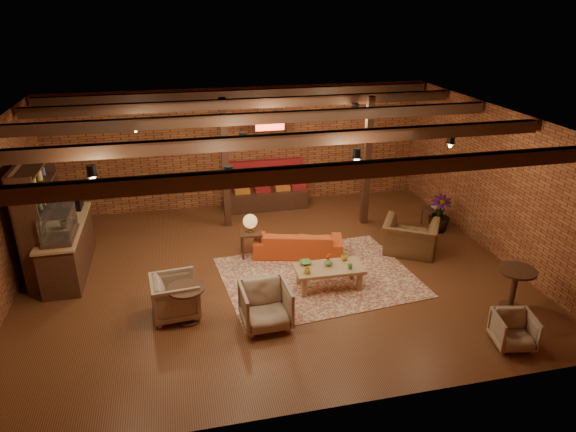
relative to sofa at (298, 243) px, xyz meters
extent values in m
plane|color=#412010|center=(-0.74, -0.65, -0.28)|extent=(10.00, 10.00, 0.00)
cube|color=black|center=(-0.74, -0.65, 2.92)|extent=(10.00, 8.00, 0.02)
cube|color=brown|center=(-0.74, 3.35, 1.32)|extent=(10.00, 0.02, 3.20)
cube|color=brown|center=(-0.74, -4.65, 1.32)|extent=(10.00, 0.02, 3.20)
cube|color=brown|center=(4.26, -0.65, 1.32)|extent=(0.02, 8.00, 3.20)
cylinder|color=black|center=(-0.74, 0.95, 2.57)|extent=(9.60, 0.12, 0.12)
cube|color=#321A10|center=(-1.34, 1.95, 1.32)|extent=(0.16, 0.16, 3.20)
cube|color=#321A10|center=(2.06, 1.35, 1.32)|extent=(0.16, 0.16, 3.20)
imported|color=#337F33|center=(-4.74, 0.55, 0.94)|extent=(0.35, 0.39, 0.30)
cube|color=red|center=(-0.14, 2.45, 2.07)|extent=(0.86, 0.06, 0.30)
cube|color=maroon|center=(0.16, -1.09, -0.28)|extent=(4.09, 3.28, 0.01)
imported|color=#C1431A|center=(0.00, 0.00, 0.00)|extent=(2.08, 1.25, 0.57)
cube|color=olive|center=(0.25, -1.52, 0.14)|extent=(1.35, 0.69, 0.06)
cube|color=olive|center=(-0.31, -1.74, -0.09)|extent=(0.09, 0.09, 0.40)
cube|color=olive|center=(0.80, -1.77, -0.09)|extent=(0.09, 0.09, 0.40)
cube|color=olive|center=(-0.30, -1.27, -0.09)|extent=(0.09, 0.09, 0.40)
cube|color=olive|center=(0.81, -1.30, -0.09)|extent=(0.09, 0.09, 0.40)
imported|color=gold|center=(-0.24, -1.67, 0.23)|extent=(0.14, 0.14, 0.10)
imported|color=#559041|center=(0.62, -1.69, 0.23)|extent=(0.11, 0.11, 0.10)
imported|color=gold|center=(0.63, -1.31, 0.23)|extent=(0.14, 0.14, 0.10)
imported|color=#559041|center=(-0.18, -1.30, 0.20)|extent=(0.24, 0.24, 0.06)
imported|color=#559041|center=(0.25, -1.47, 0.24)|extent=(0.13, 0.13, 0.13)
sphere|color=#B02D12|center=(0.25, -1.47, 0.38)|extent=(0.10, 0.10, 0.10)
cube|color=#321A10|center=(-1.04, 0.17, 0.28)|extent=(0.50, 0.50, 0.05)
cylinder|color=#321A10|center=(-1.04, 0.17, -0.01)|extent=(0.04, 0.04, 0.54)
cylinder|color=olive|center=(-1.04, 0.17, 0.31)|extent=(0.16, 0.16, 0.02)
cylinder|color=olive|center=(-1.04, 0.17, 0.39)|extent=(0.05, 0.05, 0.23)
sphere|color=orange|center=(-1.04, 0.17, 0.55)|extent=(0.32, 0.32, 0.32)
cylinder|color=#321A10|center=(-2.52, -2.08, 0.38)|extent=(0.66, 0.66, 0.04)
cylinder|color=#321A10|center=(-2.52, -2.08, 0.05)|extent=(0.09, 0.09, 0.64)
cylinder|color=#321A10|center=(-2.52, -2.08, -0.27)|extent=(0.40, 0.40, 0.04)
imported|color=tan|center=(-2.71, -1.83, 0.13)|extent=(0.83, 0.88, 0.84)
imported|color=tan|center=(-1.20, -2.48, 0.14)|extent=(0.86, 0.81, 0.85)
imported|color=brown|center=(2.47, -0.47, 0.22)|extent=(1.39, 1.25, 1.02)
cube|color=#321A10|center=(3.66, 0.79, 0.17)|extent=(0.50, 0.50, 0.04)
cylinder|color=#321A10|center=(3.66, 0.79, -0.07)|extent=(0.04, 0.04, 0.43)
imported|color=#321A10|center=(3.66, 0.79, 0.20)|extent=(0.20, 0.24, 0.02)
cylinder|color=#321A10|center=(3.32, -2.97, 0.50)|extent=(0.69, 0.69, 0.04)
cylinder|color=#321A10|center=(3.32, -2.97, 0.11)|extent=(0.11, 0.11, 0.75)
cylinder|color=#321A10|center=(3.32, -2.97, -0.26)|extent=(0.41, 0.41, 0.04)
imported|color=tan|center=(2.67, -3.95, 0.03)|extent=(0.72, 0.69, 0.64)
imported|color=#4C7F4C|center=(3.66, 0.45, 1.07)|extent=(2.01, 2.01, 2.72)
camera|label=1|loc=(-2.49, -9.95, 5.03)|focal=32.00mm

